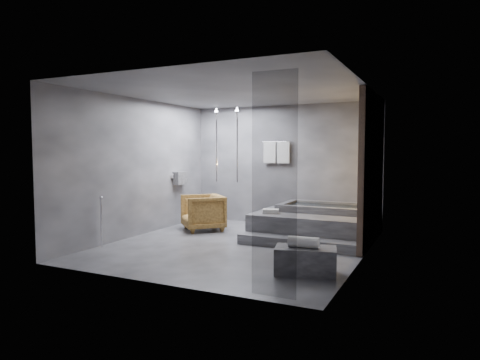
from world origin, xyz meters
The scene contains 7 objects.
room centered at (0.40, 0.24, 1.73)m, with size 5.00×5.04×2.82m.
tub_deck centered at (1.05, 1.45, 0.25)m, with size 2.20×2.00×0.50m, color #363639.
tub_step centered at (1.05, 0.27, 0.09)m, with size 2.20×0.36×0.18m, color #363639.
concrete_bench centered at (1.67, -1.24, 0.19)m, with size 0.85×0.47×0.38m, color #343437.
driftwood_chair centered at (-1.34, 1.03, 0.39)m, with size 0.83×0.86×0.78m, color #4D3213.
rolled_towel centered at (1.65, -1.27, 0.46)m, with size 0.16×0.16×0.43m, color white.
deck_towel centered at (0.32, 0.86, 0.54)m, with size 0.31×0.23×0.08m, color silver.
Camera 1 is at (3.39, -7.01, 1.75)m, focal length 32.00 mm.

